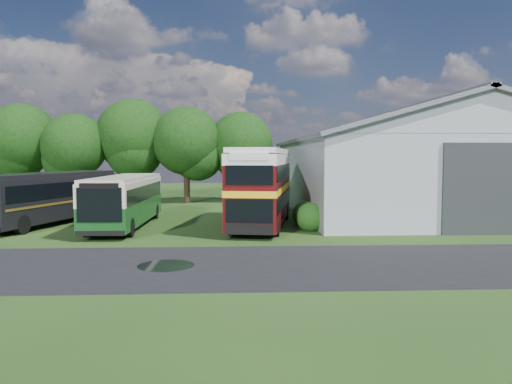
{
  "coord_description": "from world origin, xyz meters",
  "views": [
    {
      "loc": [
        1.01,
        -22.24,
        4.22
      ],
      "look_at": [
        2.57,
        8.0,
        2.1
      ],
      "focal_mm": 35.0,
      "sensor_mm": 36.0,
      "label": 1
    }
  ],
  "objects": [
    {
      "name": "tree_left_b",
      "position": [
        -13.0,
        23.5,
        5.25
      ],
      "size": [
        5.78,
        5.78,
        8.16
      ],
      "color": "black",
      "rests_on": "ground"
    },
    {
      "name": "storage_shed",
      "position": [
        15.0,
        15.98,
        4.17
      ],
      "size": [
        18.8,
        24.8,
        8.15
      ],
      "color": "gray",
      "rests_on": "ground"
    },
    {
      "name": "tree_mid",
      "position": [
        -8.0,
        24.8,
        6.18
      ],
      "size": [
        6.8,
        6.8,
        9.6
      ],
      "color": "black",
      "rests_on": "ground"
    },
    {
      "name": "tree_right_a",
      "position": [
        -3.0,
        23.8,
        5.69
      ],
      "size": [
        6.26,
        6.26,
        8.83
      ],
      "color": "black",
      "rests_on": "ground"
    },
    {
      "name": "bus_dark_single",
      "position": [
        -10.38,
        9.74,
        1.73
      ],
      "size": [
        5.85,
        12.06,
        3.24
      ],
      "rotation": [
        0.0,
        0.0,
        -0.28
      ],
      "color": "black",
      "rests_on": "ground"
    },
    {
      "name": "tree_left_a",
      "position": [
        -18.0,
        24.5,
        5.87
      ],
      "size": [
        6.46,
        6.46,
        9.12
      ],
      "color": "black",
      "rests_on": "ground"
    },
    {
      "name": "tree_right_b",
      "position": [
        2.0,
        24.6,
        5.44
      ],
      "size": [
        5.98,
        5.98,
        8.45
      ],
      "color": "black",
      "rests_on": "ground"
    },
    {
      "name": "ground",
      "position": [
        0.0,
        0.0,
        0.0
      ],
      "size": [
        120.0,
        120.0,
        0.0
      ],
      "primitive_type": "plane",
      "color": "#1C3811",
      "rests_on": "ground"
    },
    {
      "name": "shrub_front",
      "position": [
        5.6,
        6.0,
        0.0
      ],
      "size": [
        1.7,
        1.7,
        1.7
      ],
      "primitive_type": "sphere",
      "color": "#194714",
      "rests_on": "ground"
    },
    {
      "name": "asphalt_road",
      "position": [
        3.0,
        -3.0,
        0.0
      ],
      "size": [
        60.0,
        8.0,
        0.02
      ],
      "primitive_type": "cube",
      "color": "black",
      "rests_on": "ground"
    },
    {
      "name": "bus_maroon_double",
      "position": [
        2.91,
        7.92,
        2.35
      ],
      "size": [
        4.69,
        11.29,
        4.71
      ],
      "rotation": [
        0.0,
        0.0,
        -0.18
      ],
      "color": "black",
      "rests_on": "ground"
    },
    {
      "name": "shrub_mid",
      "position": [
        5.6,
        8.0,
        0.0
      ],
      "size": [
        1.6,
        1.6,
        1.6
      ],
      "primitive_type": "sphere",
      "color": "#194714",
      "rests_on": "ground"
    },
    {
      "name": "bus_green_single",
      "position": [
        -5.34,
        8.13,
        1.64
      ],
      "size": [
        2.81,
        11.2,
        3.08
      ],
      "rotation": [
        0.0,
        0.0,
        -0.02
      ],
      "color": "black",
      "rests_on": "ground"
    },
    {
      "name": "puddle",
      "position": [
        -1.5,
        -3.0,
        0.0
      ],
      "size": [
        2.2,
        2.2,
        0.01
      ],
      "primitive_type": "cylinder",
      "color": "black",
      "rests_on": "ground"
    }
  ]
}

